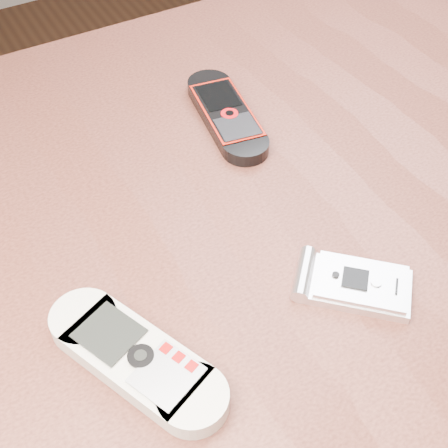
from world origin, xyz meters
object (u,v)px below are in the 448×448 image
at_px(table, 220,300).
at_px(nokia_black_red, 226,114).
at_px(motorola_razr, 358,284).
at_px(nokia_white, 136,358).

relative_size(table, nokia_black_red, 7.26).
relative_size(table, motorola_razr, 11.76).
bearing_deg(nokia_black_red, nokia_white, -123.27).
distance_m(table, nokia_white, 0.19).
bearing_deg(motorola_razr, table, 74.91).
height_order(table, nokia_black_red, nokia_black_red).
distance_m(table, nokia_black_red, 0.21).
relative_size(nokia_white, nokia_black_red, 1.02).
distance_m(nokia_black_red, motorola_razr, 0.26).
bearing_deg(motorola_razr, nokia_white, 125.48).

